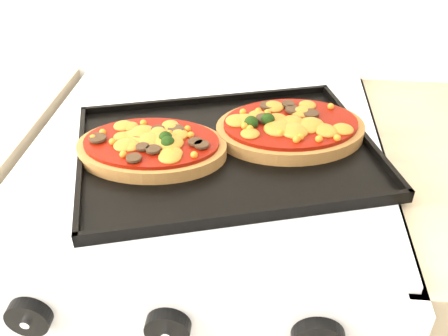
# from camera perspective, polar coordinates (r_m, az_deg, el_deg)

# --- Properties ---
(stove) EXTENTS (0.60, 0.60, 0.91)m
(stove) POSITION_cam_1_polar(r_m,az_deg,el_deg) (1.15, -1.57, -16.60)
(stove) COLOR silver
(stove) RESTS_ON floor
(control_panel) EXTENTS (0.60, 0.02, 0.09)m
(control_panel) POSITION_cam_1_polar(r_m,az_deg,el_deg) (0.65, -5.44, -16.37)
(control_panel) COLOR silver
(control_panel) RESTS_ON stove
(knob_left) EXTENTS (0.06, 0.02, 0.06)m
(knob_left) POSITION_cam_1_polar(r_m,az_deg,el_deg) (0.69, -21.40, -15.57)
(knob_left) COLOR black
(knob_left) RESTS_ON control_panel
(knob_center) EXTENTS (0.06, 0.02, 0.06)m
(knob_center) POSITION_cam_1_polar(r_m,az_deg,el_deg) (0.64, -6.44, -17.70)
(knob_center) COLOR black
(knob_center) RESTS_ON control_panel
(baking_tray) EXTENTS (0.55, 0.46, 0.02)m
(baking_tray) POSITION_cam_1_polar(r_m,az_deg,el_deg) (0.80, 0.33, 2.16)
(baking_tray) COLOR black
(baking_tray) RESTS_ON stove
(pizza_left) EXTENTS (0.24, 0.17, 0.03)m
(pizza_left) POSITION_cam_1_polar(r_m,az_deg,el_deg) (0.79, -8.27, 2.56)
(pizza_left) COLOR #A56D39
(pizza_left) RESTS_ON baking_tray
(pizza_right) EXTENTS (0.28, 0.23, 0.04)m
(pizza_right) POSITION_cam_1_polar(r_m,az_deg,el_deg) (0.84, 7.60, 4.71)
(pizza_right) COLOR #A56D39
(pizza_right) RESTS_ON baking_tray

